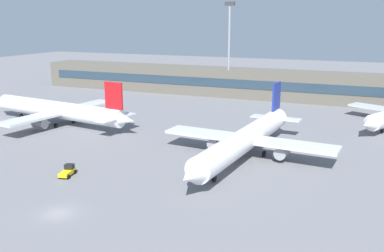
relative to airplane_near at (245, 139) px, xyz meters
The scene contains 6 objects.
ground_plane 18.17m from the airplane_near, 154.22° to the left, with size 400.00×400.00×0.00m, color slate.
terminal_building 65.68m from the airplane_near, 104.14° to the left, with size 155.67×12.13×9.00m.
airplane_near is the anchor object (origin of this frame).
airplane_mid 50.22m from the airplane_near, behind, with size 46.98×32.99×11.62m.
baggage_tug_yellow 31.57m from the airplane_near, 139.96° to the right, with size 2.45×3.84×1.75m.
floodlight_tower_west 65.39m from the airplane_near, 111.09° to the left, with size 3.20×0.80×30.30m.
Camera 1 is at (36.60, -41.36, 24.81)m, focal length 40.36 mm.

